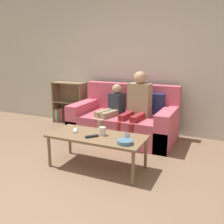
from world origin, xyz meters
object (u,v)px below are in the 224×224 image
at_px(coffee_table, 97,138).
at_px(tv_remote_0, 92,136).
at_px(tv_remote_1, 127,136).
at_px(bookshelf, 70,108).
at_px(person_child, 111,109).
at_px(couch, 125,121).
at_px(snack_bowl, 125,142).
at_px(cup_near, 102,131).
at_px(tv_remote_2, 75,130).
at_px(person_adult, 137,102).

height_order(coffee_table, tv_remote_0, tv_remote_0).
bearing_deg(coffee_table, tv_remote_1, 18.20).
xyz_separation_m(bookshelf, person_child, (1.23, -0.58, 0.22)).
xyz_separation_m(couch, coffee_table, (0.11, -1.23, 0.11)).
relative_size(couch, snack_bowl, 9.36).
height_order(cup_near, tv_remote_0, cup_near).
xyz_separation_m(tv_remote_2, snack_bowl, (0.78, -0.16, 0.01)).
relative_size(bookshelf, cup_near, 8.06).
xyz_separation_m(couch, snack_bowl, (0.54, -1.36, 0.17)).
bearing_deg(person_adult, tv_remote_1, -71.48).
relative_size(person_child, tv_remote_0, 5.86).
relative_size(person_adult, person_child, 1.25).
height_order(coffee_table, cup_near, cup_near).
distance_m(person_adult, tv_remote_0, 1.25).
relative_size(coffee_table, tv_remote_1, 7.06).
height_order(cup_near, tv_remote_1, cup_near).
bearing_deg(tv_remote_1, coffee_table, 179.20).
distance_m(cup_near, snack_bowl, 0.41).
bearing_deg(snack_bowl, coffee_table, 163.17).
bearing_deg(person_child, snack_bowl, -44.28).
relative_size(couch, bookshelf, 2.03).
bearing_deg(cup_near, person_adult, 85.56).
bearing_deg(coffee_table, bookshelf, 132.56).
distance_m(couch, person_adult, 0.47).
relative_size(person_adult, tv_remote_2, 6.89).
bearing_deg(tv_remote_0, tv_remote_1, 69.16).
height_order(tv_remote_0, tv_remote_2, same).
height_order(bookshelf, snack_bowl, bookshelf).
distance_m(couch, snack_bowl, 1.47).
xyz_separation_m(person_child, cup_near, (0.36, -1.05, -0.04)).
height_order(bookshelf, tv_remote_0, bookshelf).
height_order(couch, person_adult, person_adult).
relative_size(person_adult, snack_bowl, 6.27).
bearing_deg(couch, person_adult, -20.44).
bearing_deg(couch, coffee_table, -85.08).
relative_size(coffee_table, tv_remote_0, 7.76).
bearing_deg(tv_remote_1, cup_near, 177.62).
distance_m(coffee_table, person_adult, 1.17).
xyz_separation_m(cup_near, tv_remote_2, (-0.41, -0.01, -0.04)).
distance_m(coffee_table, person_child, 1.13).
bearing_deg(coffee_table, person_child, 105.24).
relative_size(coffee_table, snack_bowl, 6.66).
bearing_deg(bookshelf, tv_remote_0, -49.35).
height_order(couch, person_child, person_child).
height_order(person_adult, cup_near, person_adult).
xyz_separation_m(person_adult, tv_remote_0, (-0.17, -1.22, -0.22)).
bearing_deg(tv_remote_1, tv_remote_2, 168.67).
bearing_deg(bookshelf, coffee_table, -47.44).
relative_size(tv_remote_1, tv_remote_2, 1.04).
distance_m(couch, person_child, 0.34).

